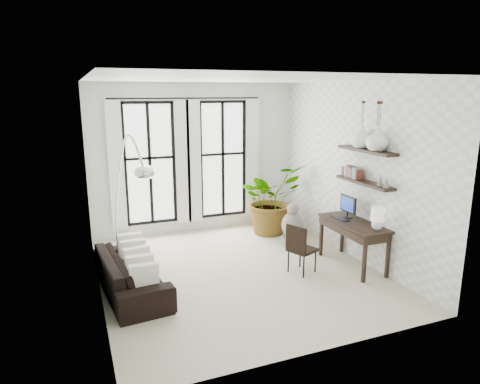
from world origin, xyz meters
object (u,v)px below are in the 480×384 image
plant (270,199)px  desk_chair (300,246)px  arc_lamp (128,171)px  desk (355,226)px  sofa (131,273)px  buddha (292,227)px

plant → desk_chair: size_ratio=1.76×
plant → arc_lamp: 3.58m
desk → arc_lamp: size_ratio=0.58×
desk → desk_chair: 1.05m
sofa → desk: (3.74, -0.49, 0.45)m
desk → buddha: bearing=107.9°
sofa → desk: bearing=-102.9°
sofa → plant: size_ratio=1.35×
plant → desk_chair: (-0.50, -2.17, -0.27)m
sofa → desk_chair: 2.76m
buddha → desk: bearing=-72.1°
desk → arc_lamp: 3.90m
sofa → desk: 3.80m
plant → desk: (0.52, -2.28, -0.00)m
plant → desk_chair: plant is taller
desk → plant: bearing=102.8°
desk → arc_lamp: arc_lamp is taller
desk → desk_chair: desk is taller
arc_lamp → buddha: arc_lamp is taller
buddha → sofa: bearing=-164.7°
desk_chair → arc_lamp: 3.05m
desk_chair → arc_lamp: bearing=140.4°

